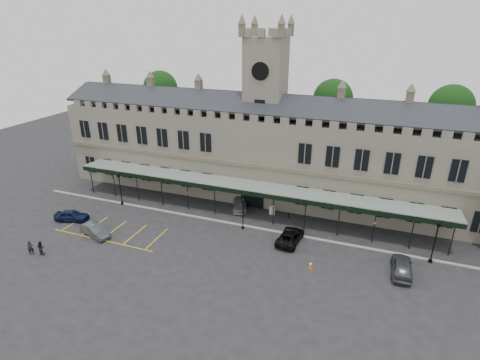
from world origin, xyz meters
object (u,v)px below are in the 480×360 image
(car_right_a, at_px, (402,266))
(station_building, at_px, (264,152))
(car_left_a, at_px, (72,216))
(lamp_post_left, at_px, (120,185))
(sign_board, at_px, (272,211))
(clock_tower, at_px, (265,106))
(person_a, at_px, (30,248))
(lamp_post_mid, at_px, (243,211))
(car_van, at_px, (290,236))
(car_taxi, at_px, (240,204))
(traffic_cone, at_px, (311,265))
(lamp_post_right, at_px, (436,238))
(person_b, at_px, (41,248))
(car_left_b, at_px, (95,230))

(car_right_a, bearing_deg, station_building, -36.36)
(car_left_a, bearing_deg, lamp_post_left, -42.77)
(lamp_post_left, xyz_separation_m, car_left_a, (-3.17, -6.17, -2.18))
(station_building, distance_m, lamp_post_left, 20.72)
(station_building, xyz_separation_m, sign_board, (3.19, -6.31, -5.87))
(clock_tower, distance_m, person_a, 33.45)
(lamp_post_mid, height_order, car_van, lamp_post_mid)
(car_taxi, bearing_deg, station_building, 56.28)
(traffic_cone, bearing_deg, lamp_post_right, 24.61)
(station_building, relative_size, sign_board, 48.89)
(traffic_cone, xyz_separation_m, car_right_a, (8.83, 2.28, 0.46))
(lamp_post_right, distance_m, car_right_a, 4.89)
(station_building, distance_m, car_right_a, 24.22)
(car_left_a, distance_m, person_a, 7.80)
(sign_board, bearing_deg, lamp_post_right, -19.39)
(clock_tower, relative_size, car_left_a, 5.82)
(sign_board, bearing_deg, person_b, -146.35)
(lamp_post_right, distance_m, sign_board, 19.50)
(person_a, bearing_deg, lamp_post_mid, -16.17)
(car_left_b, distance_m, car_taxi, 18.79)
(lamp_post_left, height_order, car_left_a, lamp_post_left)
(car_right_a, bearing_deg, traffic_cone, 14.35)
(lamp_post_left, bearing_deg, person_a, -97.16)
(car_right_a, distance_m, person_a, 39.61)
(car_right_a, xyz_separation_m, person_a, (-38.20, -10.47, 0.01))
(sign_board, xyz_separation_m, car_left_a, (-23.82, -10.42, 0.13))
(lamp_post_left, height_order, lamp_post_right, lamp_post_right)
(lamp_post_right, bearing_deg, sign_board, 166.63)
(lamp_post_left, bearing_deg, lamp_post_mid, -1.54)
(car_taxi, xyz_separation_m, car_van, (8.50, -6.05, 0.03))
(station_building, xyz_separation_m, car_left_a, (-20.63, -16.73, -5.74))
(traffic_cone, bearing_deg, lamp_post_mid, 151.16)
(lamp_post_right, bearing_deg, lamp_post_left, 179.68)
(station_building, height_order, sign_board, station_building)
(lamp_post_left, bearing_deg, station_building, 31.17)
(lamp_post_mid, distance_m, car_left_a, 22.25)
(sign_board, bearing_deg, lamp_post_mid, -122.68)
(car_van, distance_m, person_a, 29.00)
(lamp_post_left, height_order, sign_board, lamp_post_left)
(station_building, relative_size, car_taxi, 13.06)
(lamp_post_right, bearing_deg, car_taxi, 168.29)
(car_left_a, xyz_separation_m, car_right_a, (39.63, 2.80, 0.11))
(car_left_a, bearing_deg, lamp_post_mid, -90.76)
(clock_tower, height_order, person_b, clock_tower)
(car_van, bearing_deg, car_left_a, 15.57)
(person_a, bearing_deg, car_van, -24.48)
(lamp_post_mid, bearing_deg, person_b, -145.66)
(station_building, distance_m, car_left_a, 27.17)
(car_taxi, bearing_deg, person_b, -152.10)
(traffic_cone, relative_size, car_left_a, 0.18)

